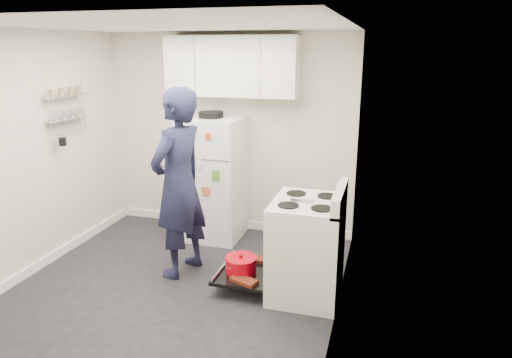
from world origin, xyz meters
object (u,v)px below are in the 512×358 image
(open_oven_door, at_px, (244,268))
(refrigerator, at_px, (213,178))
(electric_range, at_px, (306,249))
(person, at_px, (179,184))

(open_oven_door, bearing_deg, refrigerator, 123.99)
(electric_range, bearing_deg, refrigerator, 141.23)
(refrigerator, relative_size, person, 0.81)
(open_oven_door, xyz_separation_m, refrigerator, (-0.76, 1.13, 0.57))
(electric_range, distance_m, open_oven_door, 0.67)
(electric_range, xyz_separation_m, person, (-1.33, 0.08, 0.51))
(electric_range, relative_size, person, 0.56)
(electric_range, xyz_separation_m, open_oven_door, (-0.61, -0.03, -0.27))
(open_oven_door, bearing_deg, electric_range, 2.83)
(electric_range, relative_size, open_oven_door, 1.56)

